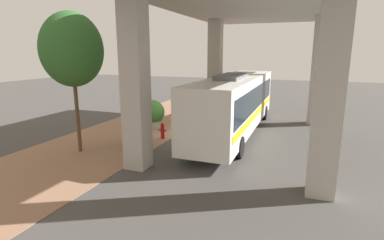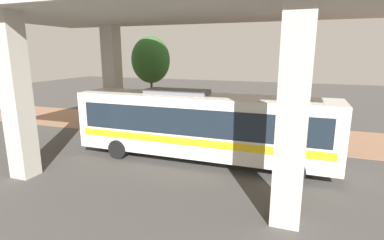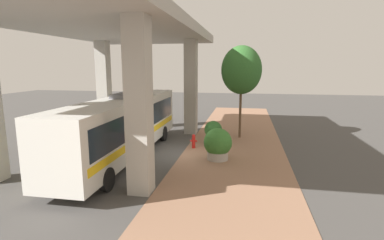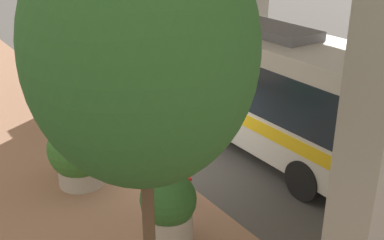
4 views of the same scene
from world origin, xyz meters
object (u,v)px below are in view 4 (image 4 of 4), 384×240
(planter_front, at_px, (169,207))
(street_tree_near, at_px, (141,52))
(bus, at_px, (234,70))
(planter_middle, at_px, (80,152))
(fire_hydrant, at_px, (183,182))

(planter_front, height_order, street_tree_near, street_tree_near)
(street_tree_near, bearing_deg, bus, 43.45)
(street_tree_near, bearing_deg, planter_middle, 79.02)
(bus, height_order, street_tree_near, street_tree_near)
(bus, height_order, fire_hydrant, bus)
(fire_hydrant, height_order, planter_middle, planter_middle)
(planter_front, bearing_deg, fire_hydrant, 46.28)
(fire_hydrant, relative_size, planter_front, 0.57)
(bus, distance_m, planter_middle, 5.37)
(fire_hydrant, distance_m, planter_front, 1.63)
(planter_front, bearing_deg, street_tree_near, -126.54)
(planter_front, relative_size, planter_middle, 0.89)
(planter_middle, height_order, street_tree_near, street_tree_near)
(bus, xyz_separation_m, street_tree_near, (-6.30, -5.97, 2.87))
(fire_hydrant, bearing_deg, street_tree_near, -129.13)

